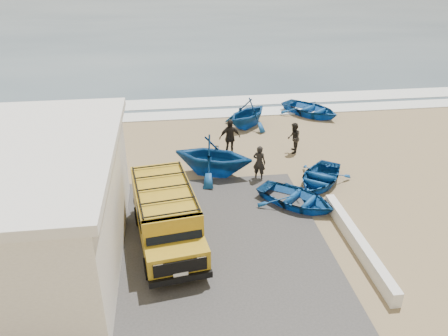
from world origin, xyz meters
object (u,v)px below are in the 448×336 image
van (166,215)px  fisherman_middle (294,138)px  boat_near_right (320,177)px  boat_mid_left (213,155)px  boat_near_left (296,198)px  boat_far_left (247,113)px  parapet (358,242)px  fisherman_front (259,163)px  fisherman_back (230,138)px  boat_far_right (310,109)px

van → fisherman_middle: bearing=38.3°
boat_near_right → boat_mid_left: boat_mid_left is taller
boat_near_left → fisherman_middle: 5.45m
boat_far_left → parapet: bearing=-36.4°
van → boat_far_left: (5.06, 11.15, -0.31)m
fisherman_middle → boat_mid_left: bearing=-50.0°
boat_far_left → fisherman_front: 6.73m
boat_mid_left → fisherman_front: boat_mid_left is taller
boat_near_left → fisherman_back: bearing=65.5°
boat_near_right → fisherman_front: bearing=-161.6°
parapet → van: (-6.86, 1.36, 0.92)m
boat_near_right → fisherman_middle: bearing=131.2°
boat_mid_left → boat_near_right: bearing=-85.5°
fisherman_front → fisherman_middle: (2.41, 2.66, -0.01)m
parapet → fisherman_middle: (-0.05, 8.48, 0.56)m
boat_far_left → fisherman_front: (-0.67, -6.70, -0.04)m
parapet → fisherman_back: fisherman_back is taller
fisherman_middle → boat_near_right: bearing=21.4°
parapet → boat_far_right: bearing=79.2°
fisherman_front → van: bearing=74.6°
parapet → van: bearing=168.7°
fisherman_back → boat_near_right: bearing=-57.5°
boat_far_right → fisherman_front: size_ratio=2.35×
fisherman_front → fisherman_back: bearing=-41.1°
boat_near_left → fisherman_middle: bearing=30.3°
fisherman_front → boat_far_right: bearing=-92.9°
boat_near_left → boat_far_left: (-0.41, 9.30, 0.53)m
boat_far_right → fisherman_back: fisherman_back is taller
boat_near_left → boat_near_right: size_ratio=1.03×
boat_mid_left → fisherman_middle: size_ratio=2.29×
boat_mid_left → fisherman_middle: boat_mid_left is taller
boat_near_right → boat_mid_left: (-4.80, 1.62, 0.66)m
parapet → boat_near_left: (-1.39, 3.21, 0.08)m
boat_mid_left → parapet: bearing=-121.9°
fisherman_middle → fisherman_back: fisherman_back is taller
parapet → fisherman_back: 9.30m
fisherman_front → fisherman_middle: fisherman_front is taller
boat_near_left → boat_far_right: 11.52m
boat_mid_left → fisherman_back: (1.10, 2.06, -0.01)m
boat_mid_left → fisherman_back: 2.34m
boat_near_left → boat_far_left: bearing=47.1°
boat_near_right → fisherman_middle: size_ratio=2.01×
van → boat_mid_left: bearing=58.1°
boat_far_right → boat_far_left: bearing=160.5°
van → boat_near_right: (7.09, 3.56, -0.85)m
fisherman_back → fisherman_front: bearing=-82.9°
parapet → boat_near_left: size_ratio=1.73×
boat_mid_left → fisherman_front: (2.10, -0.73, -0.16)m
boat_near_left → boat_near_right: bearing=1.2°
boat_far_left → fisherman_back: 4.25m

